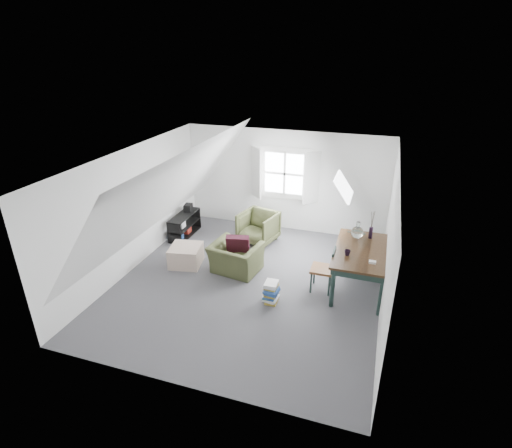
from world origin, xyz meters
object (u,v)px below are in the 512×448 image
(armchair_far, at_px, (258,241))
(dining_table, at_px, (362,255))
(ottoman, at_px, (186,255))
(magazine_stack, at_px, (271,292))
(media_shelf, at_px, (184,227))
(dining_chair_far, at_px, (355,247))
(dining_chair_near, at_px, (324,269))
(armchair_near, at_px, (236,271))

(armchair_far, bearing_deg, dining_table, -14.00)
(ottoman, xyz_separation_m, magazine_stack, (2.11, -0.75, -0.01))
(dining_table, xyz_separation_m, media_shelf, (-4.27, 1.04, -0.48))
(dining_table, distance_m, magazine_stack, 1.84)
(media_shelf, bearing_deg, magazine_stack, -30.99)
(dining_chair_far, xyz_separation_m, dining_chair_near, (-0.47, -1.11, 0.02))
(armchair_far, xyz_separation_m, magazine_stack, (0.97, -2.26, 0.20))
(magazine_stack, bearing_deg, ottoman, 160.41)
(dining_chair_near, bearing_deg, media_shelf, -122.00)
(armchair_far, bearing_deg, dining_chair_far, 2.39)
(media_shelf, bearing_deg, ottoman, -56.57)
(dining_chair_near, bearing_deg, dining_chair_far, 144.82)
(armchair_near, xyz_separation_m, dining_chair_far, (2.30, 0.98, 0.44))
(armchair_near, relative_size, dining_chair_near, 1.07)
(ottoman, distance_m, dining_table, 3.63)
(dining_table, distance_m, dining_chair_near, 0.74)
(armchair_far, height_order, dining_chair_near, dining_chair_near)
(dining_chair_far, height_order, dining_chair_near, dining_chair_near)
(armchair_near, distance_m, dining_chair_far, 2.54)
(dining_chair_near, bearing_deg, dining_table, 100.47)
(magazine_stack, bearing_deg, dining_table, 32.74)
(dining_chair_near, xyz_separation_m, media_shelf, (-3.63, 1.30, -0.22))
(armchair_far, bearing_deg, armchair_near, -76.83)
(armchair_far, bearing_deg, dining_chair_near, -26.98)
(dining_table, xyz_separation_m, magazine_stack, (-1.48, -0.95, -0.53))
(media_shelf, distance_m, magazine_stack, 3.43)
(ottoman, relative_size, magazine_stack, 1.59)
(dining_chair_near, relative_size, magazine_stack, 2.25)
(ottoman, bearing_deg, armchair_far, 53.11)
(dining_chair_far, xyz_separation_m, magazine_stack, (-1.31, -1.79, -0.24))
(armchair_far, relative_size, media_shelf, 0.76)
(armchair_far, relative_size, dining_chair_far, 0.96)
(armchair_near, distance_m, ottoman, 1.13)
(armchair_near, xyz_separation_m, media_shelf, (-1.80, 1.18, 0.25))
(dining_table, bearing_deg, armchair_far, 148.78)
(armchair_near, height_order, ottoman, ottoman)
(magazine_stack, bearing_deg, dining_chair_near, 39.19)
(ottoman, bearing_deg, dining_table, 3.21)
(armchair_far, distance_m, magazine_stack, 2.47)
(armchair_near, xyz_separation_m, magazine_stack, (1.00, -0.81, 0.20))
(dining_table, bearing_deg, dining_chair_near, -160.46)
(armchair_far, height_order, magazine_stack, magazine_stack)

